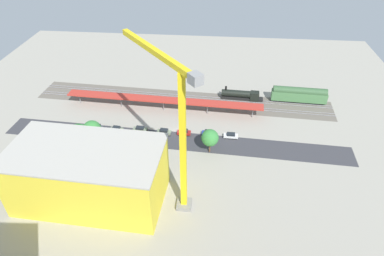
% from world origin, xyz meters
% --- Properties ---
extents(ground_plane, '(174.12, 174.12, 0.00)m').
position_xyz_m(ground_plane, '(0.00, 0.00, 0.00)').
color(ground_plane, '#9E998C').
rests_on(ground_plane, ground).
extents(rail_bed, '(109.38, 19.09, 0.01)m').
position_xyz_m(rail_bed, '(0.00, -20.49, 0.00)').
color(rail_bed, '#665E54').
rests_on(rail_bed, ground).
extents(street_asphalt, '(109.16, 15.06, 0.01)m').
position_xyz_m(street_asphalt, '(0.00, 4.09, 0.00)').
color(street_asphalt, '#38383D').
rests_on(street_asphalt, ground).
extents(track_rails, '(108.66, 12.67, 0.12)m').
position_xyz_m(track_rails, '(0.00, -20.49, 0.18)').
color(track_rails, '#9E9EA8').
rests_on(track_rails, ground).
extents(platform_canopy_near, '(69.32, 7.86, 4.42)m').
position_xyz_m(platform_canopy_near, '(5.87, -13.05, 4.16)').
color(platform_canopy_near, '#B73328').
rests_on(platform_canopy_near, ground).
extents(locomotive, '(15.46, 3.39, 4.93)m').
position_xyz_m(locomotive, '(-22.09, -23.00, 1.72)').
color(locomotive, black).
rests_on(locomotive, ground).
extents(passenger_coach, '(19.87, 4.08, 5.93)m').
position_xyz_m(passenger_coach, '(-42.58, -23.01, 3.12)').
color(passenger_coach, black).
rests_on(passenger_coach, ground).
extents(parked_car_0, '(4.57, 1.86, 1.62)m').
position_xyz_m(parked_car_0, '(-17.84, 1.08, 0.72)').
color(parked_car_0, black).
rests_on(parked_car_0, ground).
extents(parked_car_1, '(4.24, 1.90, 1.68)m').
position_xyz_m(parked_car_1, '(-10.71, 0.37, 0.75)').
color(parked_car_1, black).
rests_on(parked_car_1, ground).
extents(parked_car_2, '(4.34, 1.87, 1.80)m').
position_xyz_m(parked_car_2, '(-2.94, 0.78, 0.79)').
color(parked_car_2, black).
rests_on(parked_car_2, ground).
extents(parked_car_3, '(4.65, 2.22, 1.78)m').
position_xyz_m(parked_car_3, '(3.47, 1.09, 0.79)').
color(parked_car_3, black).
rests_on(parked_car_3, ground).
extents(parked_car_4, '(4.71, 2.13, 1.70)m').
position_xyz_m(parked_car_4, '(11.37, 0.40, 0.76)').
color(parked_car_4, black).
rests_on(parked_car_4, ground).
extents(parked_car_5, '(4.29, 2.20, 1.81)m').
position_xyz_m(parked_car_5, '(18.98, 1.14, 0.80)').
color(parked_car_5, black).
rests_on(parked_car_5, ground).
extents(parked_car_6, '(4.43, 2.18, 1.60)m').
position_xyz_m(parked_car_6, '(25.86, 0.32, 0.71)').
color(parked_car_6, black).
rests_on(parked_car_6, ground).
extents(construction_building, '(36.61, 20.35, 14.93)m').
position_xyz_m(construction_building, '(17.04, 29.24, 7.47)').
color(construction_building, yellow).
rests_on(construction_building, ground).
extents(construction_roof_slab, '(37.24, 20.98, 0.40)m').
position_xyz_m(construction_roof_slab, '(17.04, 29.24, 15.13)').
color(construction_roof_slab, '#B7B2A8').
rests_on(construction_roof_slab, construction_building).
extents(tower_crane, '(20.18, 23.84, 38.22)m').
position_xyz_m(tower_crane, '(-4.53, 28.08, 23.03)').
color(tower_crane, gray).
rests_on(tower_crane, ground).
extents(box_truck_0, '(10.05, 3.19, 3.50)m').
position_xyz_m(box_truck_0, '(16.85, 15.45, 1.73)').
color(box_truck_0, black).
rests_on(box_truck_0, ground).
extents(box_truck_1, '(9.32, 3.22, 3.32)m').
position_xyz_m(box_truck_1, '(29.60, 13.13, 1.65)').
color(box_truck_1, black).
rests_on(box_truck_1, ground).
extents(box_truck_2, '(9.65, 2.69, 3.31)m').
position_xyz_m(box_truck_2, '(26.56, 15.19, 1.64)').
color(box_truck_2, black).
rests_on(box_truck_2, ground).
extents(street_tree_0, '(5.45, 5.45, 7.83)m').
position_xyz_m(street_tree_0, '(27.73, 9.44, 5.09)').
color(street_tree_0, brown).
rests_on(street_tree_0, ground).
extents(street_tree_1, '(4.43, 4.43, 7.05)m').
position_xyz_m(street_tree_1, '(22.84, 9.83, 4.81)').
color(street_tree_1, brown).
rests_on(street_tree_1, ground).
extents(street_tree_2, '(4.47, 4.47, 7.60)m').
position_xyz_m(street_tree_2, '(27.01, 9.21, 5.34)').
color(street_tree_2, brown).
rests_on(street_tree_2, ground).
extents(street_tree_3, '(5.47, 5.47, 8.57)m').
position_xyz_m(street_tree_3, '(23.69, 8.51, 5.82)').
color(street_tree_3, brown).
rests_on(street_tree_3, ground).
extents(street_tree_4, '(5.10, 5.10, 7.81)m').
position_xyz_m(street_tree_4, '(-11.48, 8.63, 5.24)').
color(street_tree_4, brown).
rests_on(street_tree_4, ground).
extents(traffic_light, '(0.50, 0.36, 7.10)m').
position_xyz_m(traffic_light, '(6.96, 8.47, 4.67)').
color(traffic_light, '#333333').
rests_on(traffic_light, ground).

